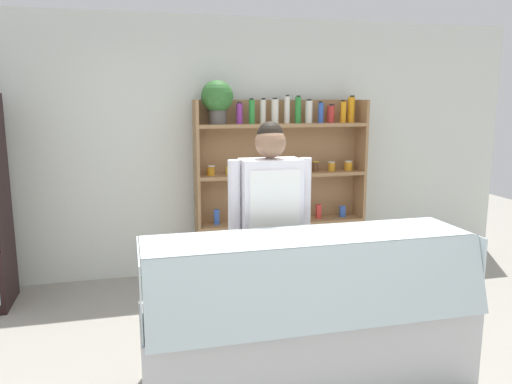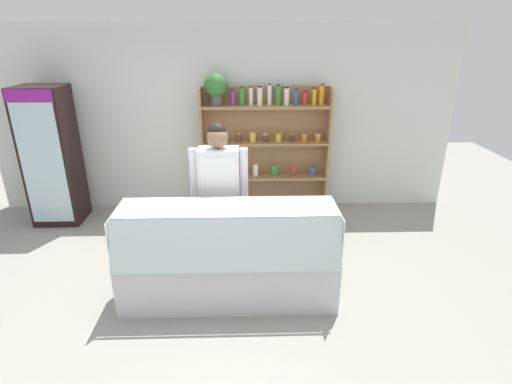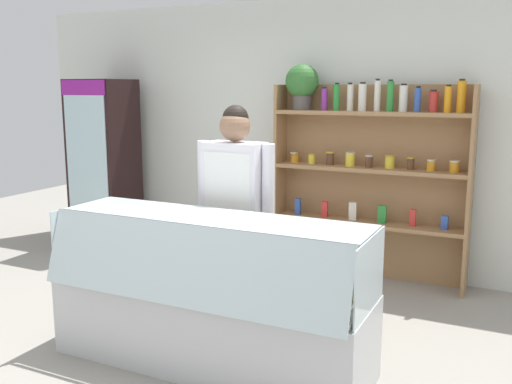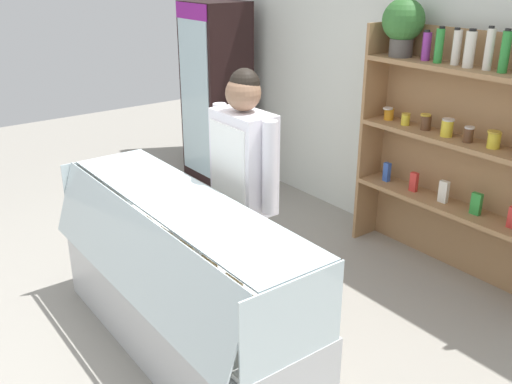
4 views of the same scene
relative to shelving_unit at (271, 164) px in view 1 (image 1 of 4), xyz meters
name	(u,v)px [view 1 (image 1 of 4)]	position (x,y,z in m)	size (l,w,h in m)	color
ground_plane	(284,378)	(-0.49, -2.09, -1.18)	(12.00, 12.00, 0.00)	gray
back_wall	(220,148)	(-0.49, 0.24, 0.17)	(6.80, 0.10, 2.70)	silver
shelving_unit	(271,164)	(0.00, 0.00, 0.00)	(1.83, 0.32, 2.05)	#9E754C
deli_display_case	(307,339)	(-0.37, -2.18, -0.87)	(2.14, 0.71, 1.01)	silver
shop_clerk	(270,216)	(-0.47, -1.62, -0.17)	(0.62, 0.25, 1.71)	#2D2D38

